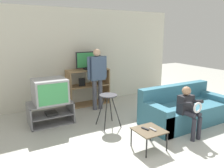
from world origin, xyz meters
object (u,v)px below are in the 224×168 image
object	(u,v)px
remote_control_black	(145,129)
couch	(184,110)
media_shelf	(88,87)
tv_stand	(51,113)
snack_table	(149,132)
remote_control_white	(153,129)
person_seated_child	(189,107)
person_standing_adult	(97,73)
television_flat	(88,61)
folding_stool	(108,100)
television_main	(50,91)

from	to	relation	value
remote_control_black	couch	size ratio (longest dim) A/B	0.07
remote_control_black	couch	world-z (taller)	couch
couch	media_shelf	bearing A→B (deg)	121.98
tv_stand	couch	distance (m)	2.96
snack_table	media_shelf	bearing A→B (deg)	88.94
remote_control_white	person_seated_child	distance (m)	0.94
tv_stand	person_standing_adult	xyz separation A→B (m)	(1.30, 0.31, 0.72)
tv_stand	person_seated_child	distance (m)	2.90
television_flat	person_standing_adult	xyz separation A→B (m)	(0.03, -0.48, -0.27)
remote_control_white	person_seated_child	xyz separation A→B (m)	(0.91, 0.07, 0.22)
media_shelf	folding_stool	size ratio (longest dim) A/B	1.64
tv_stand	television_flat	xyz separation A→B (m)	(1.27, 0.79, 0.99)
tv_stand	media_shelf	size ratio (longest dim) A/B	0.81
television_main	media_shelf	distance (m)	1.49
television_main	person_seated_child	world-z (taller)	television_main
tv_stand	person_seated_child	world-z (taller)	person_seated_child
remote_control_white	person_standing_adult	world-z (taller)	person_standing_adult
television_main	remote_control_white	xyz separation A→B (m)	(1.23, -1.97, -0.38)
snack_table	remote_control_white	bearing A→B (deg)	-37.16
person_standing_adult	person_seated_child	size ratio (longest dim) A/B	1.63
remote_control_black	remote_control_white	bearing A→B (deg)	-56.67
folding_stool	couch	xyz separation A→B (m)	(1.58, -0.62, -0.29)
person_standing_adult	snack_table	bearing A→B (deg)	-92.66
folding_stool	person_standing_adult	world-z (taller)	person_standing_adult
remote_control_white	tv_stand	bearing A→B (deg)	117.59
television_main	person_standing_adult	xyz separation A→B (m)	(1.28, 0.32, 0.22)
remote_control_white	person_standing_adult	bearing A→B (deg)	84.05
folding_stool	snack_table	size ratio (longest dim) A/B	1.46
television_main	remote_control_white	world-z (taller)	television_main
folding_stool	snack_table	xyz separation A→B (m)	(0.16, -1.17, -0.26)
folding_stool	snack_table	world-z (taller)	folding_stool
television_flat	tv_stand	bearing A→B (deg)	-148.06
media_shelf	couch	size ratio (longest dim) A/B	0.58
television_flat	person_seated_child	xyz separation A→B (m)	(0.88, -2.71, -0.64)
tv_stand	person_standing_adult	world-z (taller)	person_standing_adult
remote_control_black	person_seated_child	bearing A→B (deg)	-16.05
tv_stand	snack_table	bearing A→B (deg)	-58.41
folding_stool	remote_control_white	size ratio (longest dim) A/B	4.86
tv_stand	person_seated_child	xyz separation A→B (m)	(2.16, -1.91, 0.34)
television_main	folding_stool	world-z (taller)	television_main
television_flat	snack_table	xyz separation A→B (m)	(-0.08, -2.74, -0.91)
tv_stand	remote_control_white	size ratio (longest dim) A/B	6.47
tv_stand	folding_stool	world-z (taller)	folding_stool
media_shelf	person_standing_adult	bearing A→B (deg)	-83.78
media_shelf	folding_stool	world-z (taller)	media_shelf
tv_stand	television_flat	distance (m)	1.79
tv_stand	remote_control_black	distance (m)	2.22
folding_stool	person_seated_child	distance (m)	1.60
media_shelf	couch	bearing A→B (deg)	-58.02
tv_stand	remote_control_black	world-z (taller)	tv_stand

